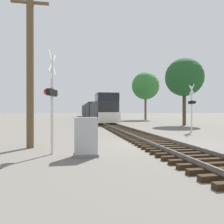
{
  "coord_description": "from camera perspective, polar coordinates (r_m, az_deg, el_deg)",
  "views": [
    {
      "loc": [
        -4.46,
        -11.42,
        1.81
      ],
      "look_at": [
        -0.83,
        9.38,
        1.74
      ],
      "focal_mm": 35.0,
      "sensor_mm": 36.0,
      "label": 1
    }
  ],
  "objects": [
    {
      "name": "ground_plane",
      "position": [
        12.39,
        11.43,
        -8.22
      ],
      "size": [
        400.0,
        400.0,
        0.0
      ],
      "primitive_type": "plane",
      "color": "#666059"
    },
    {
      "name": "rail_track_bed",
      "position": [
        12.37,
        11.43,
        -7.6
      ],
      "size": [
        2.6,
        160.0,
        0.31
      ],
      "color": "black",
      "rests_on": "ground"
    },
    {
      "name": "freight_train",
      "position": [
        57.65,
        -5.48,
        0.34
      ],
      "size": [
        2.86,
        61.14,
        4.26
      ],
      "color": "#232326",
      "rests_on": "ground"
    },
    {
      "name": "crossing_signal_near",
      "position": [
        9.55,
        -15.56,
        4.23
      ],
      "size": [
        0.5,
        1.01,
        4.31
      ],
      "rotation": [
        0.0,
        0.0,
        -1.79
      ],
      "color": "silver",
      "rests_on": "ground"
    },
    {
      "name": "crossing_signal_far",
      "position": [
        20.3,
        20.17,
        1.98
      ],
      "size": [
        0.37,
        1.01,
        4.14
      ],
      "rotation": [
        0.0,
        0.0,
        1.51
      ],
      "color": "silver",
      "rests_on": "ground"
    },
    {
      "name": "relay_cabinet",
      "position": [
        8.82,
        -6.85,
        -6.56
      ],
      "size": [
        1.0,
        0.56,
        1.57
      ],
      "color": "slate",
      "rests_on": "ground"
    },
    {
      "name": "utility_pole",
      "position": [
        11.69,
        -20.6,
        10.84
      ],
      "size": [
        1.8,
        0.35,
        7.78
      ],
      "color": "brown",
      "rests_on": "ground"
    },
    {
      "name": "tree_far_right",
      "position": [
        30.21,
        18.36,
        8.57
      ],
      "size": [
        4.94,
        4.94,
        8.72
      ],
      "color": "#473521",
      "rests_on": "ground"
    },
    {
      "name": "tree_mid_background",
      "position": [
        47.33,
        8.74,
        6.76
      ],
      "size": [
        5.84,
        5.84,
        10.18
      ],
      "color": "brown",
      "rests_on": "ground"
    }
  ]
}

